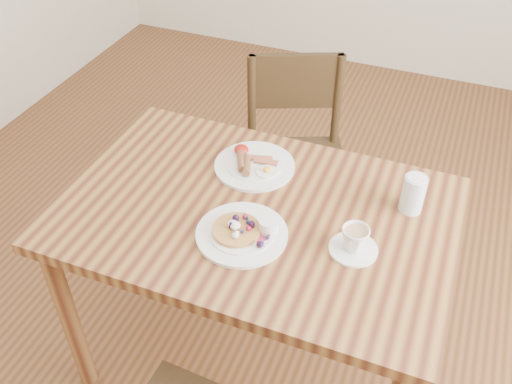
# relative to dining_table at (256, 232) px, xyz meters

# --- Properties ---
(ground) EXTENTS (5.00, 5.00, 0.00)m
(ground) POSITION_rel_dining_table_xyz_m (0.00, 0.00, -0.65)
(ground) COLOR #503016
(ground) RESTS_ON ground
(dining_table) EXTENTS (1.20, 0.80, 0.75)m
(dining_table) POSITION_rel_dining_table_xyz_m (0.00, 0.00, 0.00)
(dining_table) COLOR olive
(dining_table) RESTS_ON ground
(chair_far) EXTENTS (0.55, 0.55, 0.88)m
(chair_far) POSITION_rel_dining_table_xyz_m (-0.08, 0.66, -0.16)
(chair_far) COLOR #312112
(chair_far) RESTS_ON ground
(pancake_plate) EXTENTS (0.27, 0.27, 0.06)m
(pancake_plate) POSITION_rel_dining_table_xyz_m (0.01, -0.12, 0.11)
(pancake_plate) COLOR white
(pancake_plate) RESTS_ON dining_table
(breakfast_plate) EXTENTS (0.27, 0.27, 0.04)m
(breakfast_plate) POSITION_rel_dining_table_xyz_m (-0.09, 0.19, 0.11)
(breakfast_plate) COLOR white
(breakfast_plate) RESTS_ON dining_table
(teacup_saucer) EXTENTS (0.14, 0.14, 0.08)m
(teacup_saucer) POSITION_rel_dining_table_xyz_m (0.32, -0.06, 0.13)
(teacup_saucer) COLOR white
(teacup_saucer) RESTS_ON dining_table
(water_glass) EXTENTS (0.07, 0.07, 0.12)m
(water_glass) POSITION_rel_dining_table_xyz_m (0.44, 0.18, 0.16)
(water_glass) COLOR silver
(water_glass) RESTS_ON dining_table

